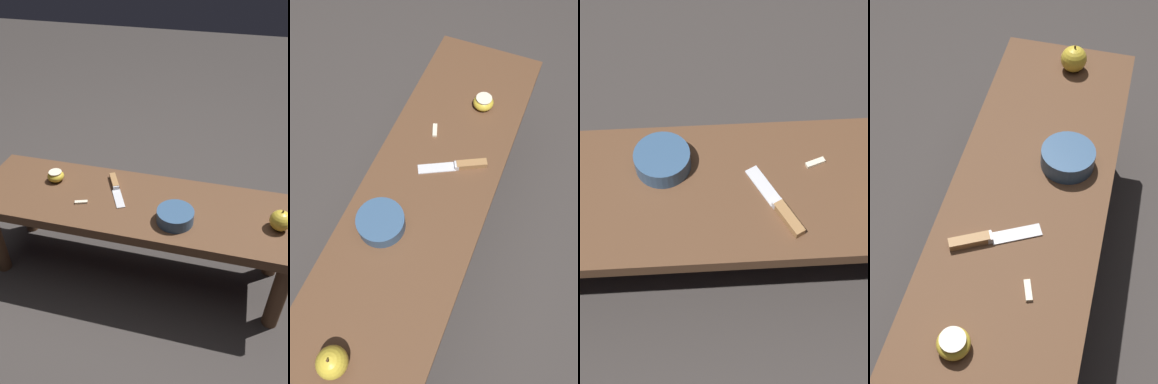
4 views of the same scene
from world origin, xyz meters
The scene contains 7 objects.
ground_plane centered at (0.00, 0.00, 0.00)m, with size 8.00×8.00×0.00m, color #383330.
wooden_bench centered at (0.00, 0.00, 0.33)m, with size 1.27×0.38×0.39m.
knife centered at (0.10, -0.07, 0.40)m, with size 0.12×0.20×0.02m.
apple_whole centered at (-0.53, 0.02, 0.43)m, with size 0.07×0.07×0.08m.
apple_cut centered at (0.35, -0.05, 0.41)m, with size 0.07×0.07×0.04m.
apple_slice_near_knife centered at (0.20, 0.06, 0.39)m, with size 0.05×0.03×0.01m.
bowl centered at (-0.17, 0.07, 0.41)m, with size 0.13×0.13×0.05m.
Camera 1 is at (-0.31, 1.07, 1.29)m, focal length 35.00 mm.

